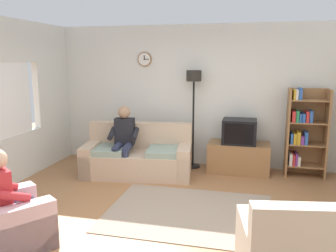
% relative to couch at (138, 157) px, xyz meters
% --- Properties ---
extents(ground_plane, '(12.00, 12.00, 0.00)m').
position_rel_couch_xyz_m(ground_plane, '(0.96, -1.68, -0.31)').
color(ground_plane, '#9E6B42').
extents(back_wall_assembly, '(6.20, 0.17, 2.70)m').
position_rel_couch_xyz_m(back_wall_assembly, '(0.96, 0.98, 1.04)').
color(back_wall_assembly, silver).
rests_on(back_wall_assembly, ground_plane).
extents(couch, '(2.00, 1.13, 0.90)m').
position_rel_couch_xyz_m(couch, '(0.00, 0.00, 0.00)').
color(couch, tan).
rests_on(couch, ground_plane).
extents(tv_stand, '(1.10, 0.56, 0.55)m').
position_rel_couch_xyz_m(tv_stand, '(1.75, 0.57, -0.04)').
color(tv_stand, olive).
rests_on(tv_stand, ground_plane).
extents(tv, '(0.60, 0.49, 0.44)m').
position_rel_couch_xyz_m(tv, '(1.75, 0.55, 0.45)').
color(tv, black).
rests_on(tv, tv_stand).
extents(bookshelf, '(0.68, 0.36, 1.56)m').
position_rel_couch_xyz_m(bookshelf, '(2.85, 0.64, 0.49)').
color(bookshelf, olive).
rests_on(bookshelf, ground_plane).
extents(floor_lamp, '(0.28, 0.28, 1.85)m').
position_rel_couch_xyz_m(floor_lamp, '(0.89, 0.67, 1.14)').
color(floor_lamp, black).
rests_on(floor_lamp, ground_plane).
extents(armchair_near_window, '(1.16, 1.18, 0.90)m').
position_rel_couch_xyz_m(armchair_near_window, '(-0.64, -2.74, -0.02)').
color(armchair_near_window, beige).
rests_on(armchair_near_window, ground_plane).
extents(area_rug, '(2.20, 1.70, 0.01)m').
position_rel_couch_xyz_m(area_rug, '(1.18, -1.38, -0.31)').
color(area_rug, gray).
rests_on(area_rug, ground_plane).
extents(person_on_couch, '(0.55, 0.57, 1.24)m').
position_rel_couch_xyz_m(person_on_couch, '(-0.22, -0.11, 0.39)').
color(person_on_couch, black).
rests_on(person_on_couch, ground_plane).
extents(person_in_left_armchair, '(0.62, 0.64, 1.12)m').
position_rel_couch_xyz_m(person_in_left_armchair, '(-0.58, -2.67, 0.29)').
color(person_in_left_armchair, red).
rests_on(person_in_left_armchair, ground_plane).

